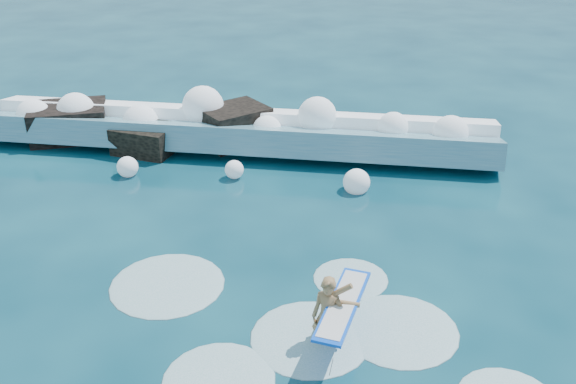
{
  "coord_description": "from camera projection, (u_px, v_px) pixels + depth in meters",
  "views": [
    {
      "loc": [
        3.57,
        -11.93,
        8.31
      ],
      "look_at": [
        1.5,
        2.0,
        1.2
      ],
      "focal_mm": 40.0,
      "sensor_mm": 36.0,
      "label": 1
    }
  ],
  "objects": [
    {
      "name": "wave_spray",
      "position": [
        216.0,
        121.0,
        21.02
      ],
      "size": [
        14.92,
        4.29,
        2.0
      ],
      "color": "white",
      "rests_on": "ground"
    },
    {
      "name": "surfer_with_board",
      "position": [
        331.0,
        315.0,
        12.32
      ],
      "size": [
        1.13,
        2.94,
        1.76
      ],
      "color": "#976F46",
      "rests_on": "ground"
    },
    {
      "name": "rock_cluster",
      "position": [
        143.0,
        129.0,
        21.62
      ],
      "size": [
        8.52,
        3.41,
        1.45
      ],
      "color": "black",
      "rests_on": "ground"
    },
    {
      "name": "ground",
      "position": [
        211.0,
        273.0,
        14.75
      ],
      "size": [
        200.0,
        200.0,
        0.0
      ],
      "primitive_type": "plane",
      "color": "#072E3E",
      "rests_on": "ground"
    },
    {
      "name": "breaking_wave",
      "position": [
        237.0,
        132.0,
        21.23
      ],
      "size": [
        16.82,
        2.67,
        1.45
      ],
      "color": "teal",
      "rests_on": "ground"
    },
    {
      "name": "surf_foam",
      "position": [
        296.0,
        326.0,
        13.02
      ],
      "size": [
        9.21,
        5.5,
        0.13
      ],
      "color": "silver",
      "rests_on": "ground"
    }
  ]
}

